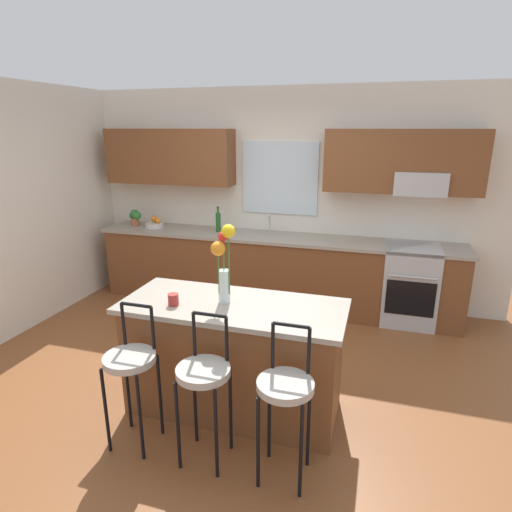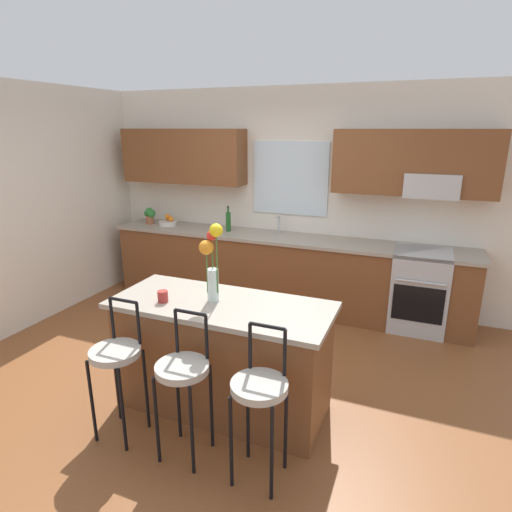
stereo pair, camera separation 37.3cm
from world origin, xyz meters
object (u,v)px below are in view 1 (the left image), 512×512
fruit_bowl_oranges (155,224)px  potted_plant_small (135,217)px  bottle_olive_oil (218,222)px  bar_stool_near (131,365)px  flower_vase (223,260)px  kitchen_island (234,357)px  bar_stool_far (285,392)px  bar_stool_middle (204,377)px  oven_range (409,284)px  mug_ceramic (173,300)px

fruit_bowl_oranges → potted_plant_small: 0.30m
fruit_bowl_oranges → potted_plant_small: potted_plant_small is taller
fruit_bowl_oranges → bottle_olive_oil: (0.92, -0.00, 0.09)m
bar_stool_near → flower_vase: (0.48, 0.59, 0.63)m
kitchen_island → bar_stool_far: bearing=-46.5°
kitchen_island → fruit_bowl_oranges: 2.92m
bar_stool_middle → potted_plant_small: potted_plant_small is taller
bar_stool_middle → fruit_bowl_oranges: 3.35m
oven_range → mug_ceramic: (-1.84, -2.29, 0.51)m
oven_range → flower_vase: bearing=-124.9°
flower_vase → bar_stool_middle: bearing=-83.0°
bar_stool_far → flower_vase: 1.06m
flower_vase → mug_ceramic: (-0.35, -0.15, -0.30)m
mug_ceramic → bottle_olive_oil: bottle_olive_oil is taller
bar_stool_far → oven_range: bearing=72.3°
bar_stool_far → bottle_olive_oil: size_ratio=3.17×
potted_plant_small → bar_stool_middle: bearing=-51.4°
kitchen_island → potted_plant_small: size_ratio=7.59×
fruit_bowl_oranges → potted_plant_small: size_ratio=1.06×
flower_vase → bar_stool_near: bearing=-129.3°
bar_stool_near → fruit_bowl_oranges: (-1.34, 2.74, 0.33)m
flower_vase → bottle_olive_oil: 2.34m
bar_stool_far → mug_ceramic: (-0.97, 0.43, 0.33)m
bottle_olive_oil → bar_stool_far: bearing=-61.0°
oven_range → bar_stool_far: (-0.87, -2.72, 0.18)m
bar_stool_near → bottle_olive_oil: bottle_olive_oil is taller
bar_stool_middle → potted_plant_small: size_ratio=4.58×
bottle_olive_oil → potted_plant_small: 1.22m
kitchen_island → oven_range: bearing=56.5°
kitchen_island → bar_stool_middle: size_ratio=1.66×
flower_vase → fruit_bowl_oranges: (-1.82, 2.16, -0.30)m
bar_stool_near → potted_plant_small: 3.22m
oven_range → kitchen_island: bearing=-123.5°
oven_range → bar_stool_middle: 3.07m
bar_stool_far → potted_plant_small: potted_plant_small is taller
bar_stool_middle → bottle_olive_oil: size_ratio=3.17×
kitchen_island → mug_ceramic: 0.67m
potted_plant_small → bar_stool_far: bearing=-45.0°
fruit_bowl_oranges → bottle_olive_oil: 0.93m
bar_stool_far → potted_plant_small: (-2.73, 2.74, 0.41)m
flower_vase → mug_ceramic: 0.49m
bar_stool_near → bar_stool_far: bearing=0.0°
bar_stool_near → kitchen_island: bearing=46.5°
bar_stool_middle → mug_ceramic: (-0.42, 0.43, 0.33)m
bottle_olive_oil → fruit_bowl_oranges: bearing=179.8°
fruit_bowl_oranges → mug_ceramic: bearing=-57.6°
oven_range → mug_ceramic: bearing=-128.8°
bar_stool_near → flower_vase: flower_vase is taller
bar_stool_middle → bar_stool_far: 0.55m
kitchen_island → flower_vase: (-0.07, 0.01, 0.80)m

